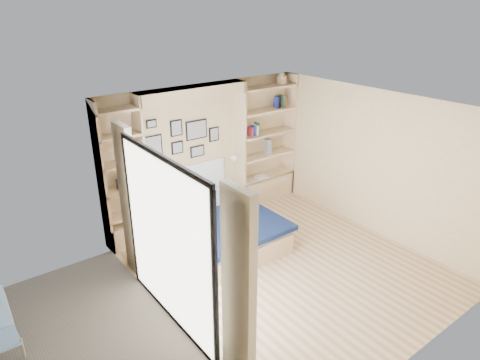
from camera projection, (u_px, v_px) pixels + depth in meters
ground at (285, 265)px, 6.65m from camera, size 4.50×4.50×0.00m
room_shell at (208, 178)px, 7.13m from camera, size 4.50×4.50×4.50m
bed at (219, 228)px, 7.19m from camera, size 1.66×2.08×1.07m
photo_gallery at (182, 138)px, 7.41m from camera, size 1.48×0.02×0.82m
reading_lamps at (197, 167)px, 7.52m from camera, size 1.92×0.12×0.15m
shelf_decor at (256, 121)px, 8.11m from camera, size 3.54×0.23×2.03m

